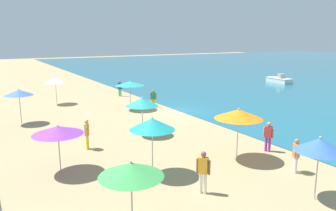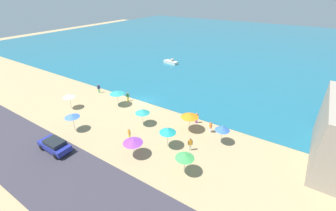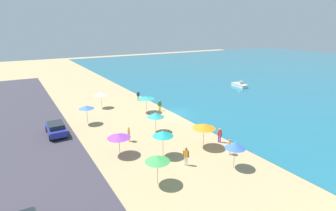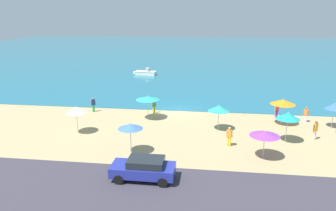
{
  "view_description": "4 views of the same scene",
  "coord_description": "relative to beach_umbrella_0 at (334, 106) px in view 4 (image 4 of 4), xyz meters",
  "views": [
    {
      "loc": [
        22.34,
        -14.26,
        6.05
      ],
      "look_at": [
        2.18,
        -2.41,
        1.16
      ],
      "focal_mm": 35.0,
      "sensor_mm": 36.0,
      "label": 1
    },
    {
      "loc": [
        22.2,
        -26.23,
        17.28
      ],
      "look_at": [
        5.45,
        -0.69,
        1.16
      ],
      "focal_mm": 24.0,
      "sensor_mm": 36.0,
      "label": 2
    },
    {
      "loc": [
        29.95,
        -19.29,
        12.04
      ],
      "look_at": [
        -1.23,
        -0.47,
        1.0
      ],
      "focal_mm": 28.0,
      "sensor_mm": 36.0,
      "label": 3
    },
    {
      "loc": [
        3.54,
        -35.01,
        10.76
      ],
      "look_at": [
        -0.67,
        -2.83,
        1.42
      ],
      "focal_mm": 35.0,
      "sensor_mm": 36.0,
      "label": 4
    }
  ],
  "objects": [
    {
      "name": "beach_umbrella_6",
      "position": [
        -17.98,
        0.4,
        0.09
      ],
      "size": [
        2.43,
        2.43,
        2.5
      ],
      "color": "#B2B2B7",
      "rests_on": "ground_plane"
    },
    {
      "name": "bather_1",
      "position": [
        -2.07,
        1.44,
        -1.27
      ],
      "size": [
        0.48,
        0.39,
        1.6
      ],
      "color": "white",
      "rests_on": "ground_plane"
    },
    {
      "name": "bather_2",
      "position": [
        -24.47,
        2.09,
        -1.24
      ],
      "size": [
        0.43,
        0.43,
        1.65
      ],
      "color": "#40B75E",
      "rests_on": "ground_plane"
    },
    {
      "name": "beach_umbrella_7",
      "position": [
        -23.59,
        -4.5,
        0.06
      ],
      "size": [
        1.89,
        1.89,
        2.56
      ],
      "color": "#B2B2B7",
      "rests_on": "ground_plane"
    },
    {
      "name": "beach_umbrella_4",
      "position": [
        -17.69,
        -8.2,
        0.09
      ],
      "size": [
        1.94,
        1.94,
        2.52
      ],
      "color": "#B2B2B7",
      "rests_on": "ground_plane"
    },
    {
      "name": "beach_umbrella_0",
      "position": [
        0.0,
        0.0,
        0.0
      ],
      "size": [
        1.79,
        1.79,
        2.5
      ],
      "color": "#B2B2B7",
      "rests_on": "ground_plane"
    },
    {
      "name": "parked_car_2",
      "position": [
        -15.84,
        -12.24,
        -1.32
      ],
      "size": [
        4.21,
        1.95,
        1.48
      ],
      "color": "navy",
      "rests_on": "coastal_road"
    },
    {
      "name": "bather_0",
      "position": [
        -4.69,
        2.51,
        -1.24
      ],
      "size": [
        0.51,
        0.36,
        1.64
      ],
      "color": "purple",
      "rests_on": "ground_plane"
    },
    {
      "name": "skiff_nearshore",
      "position": [
        -23.01,
        24.35,
        -1.73
      ],
      "size": [
        4.12,
        1.89,
        1.23
      ],
      "color": "silver",
      "rests_on": "sea"
    },
    {
      "name": "bather_4",
      "position": [
        -2.54,
        -3.4,
        -1.18
      ],
      "size": [
        0.47,
        0.39,
        1.74
      ],
      "color": "white",
      "rests_on": "ground_plane"
    },
    {
      "name": "sea",
      "position": [
        -15.27,
        58.61,
        -2.14
      ],
      "size": [
        150.0,
        110.0,
        0.05
      ],
      "primitive_type": "cube",
      "color": "#1F667F",
      "rests_on": "ground_plane"
    },
    {
      "name": "coastal_road",
      "position": [
        -15.27,
        -14.39,
        -2.13
      ],
      "size": [
        80.0,
        8.0,
        0.06
      ],
      "primitive_type": "cube",
      "color": "#39353F",
      "rests_on": "ground_plane"
    },
    {
      "name": "bather_3",
      "position": [
        -9.99,
        -5.75,
        -1.22
      ],
      "size": [
        0.54,
        0.33,
        1.67
      ],
      "color": "yellow",
      "rests_on": "ground_plane"
    },
    {
      "name": "beach_umbrella_3",
      "position": [
        -4.65,
        0.28,
        0.19
      ],
      "size": [
        2.37,
        2.37,
        2.65
      ],
      "color": "#B2B2B7",
      "rests_on": "ground_plane"
    },
    {
      "name": "beach_umbrella_8",
      "position": [
        -10.83,
        -1.98,
        -0.03
      ],
      "size": [
        2.02,
        2.02,
        2.46
      ],
      "color": "#B2B2B7",
      "rests_on": "ground_plane"
    },
    {
      "name": "beach_umbrella_1",
      "position": [
        -7.52,
        -7.76,
        -0.17
      ],
      "size": [
        2.26,
        2.26,
        2.25
      ],
      "color": "#B2B2B7",
      "rests_on": "ground_plane"
    },
    {
      "name": "ground_plane",
      "position": [
        -15.27,
        3.61,
        -2.16
      ],
      "size": [
        160.0,
        160.0,
        0.0
      ],
      "primitive_type": "plane",
      "color": "tan"
    },
    {
      "name": "beach_umbrella_2",
      "position": [
        -5.15,
        -4.26,
        0.18
      ],
      "size": [
        2.01,
        2.01,
        2.68
      ],
      "color": "#B2B2B7",
      "rests_on": "ground_plane"
    },
    {
      "name": "bather_5",
      "position": [
        -17.69,
        2.44,
        -1.26
      ],
      "size": [
        0.41,
        0.45,
        1.62
      ],
      "color": "yellow",
      "rests_on": "ground_plane"
    }
  ]
}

